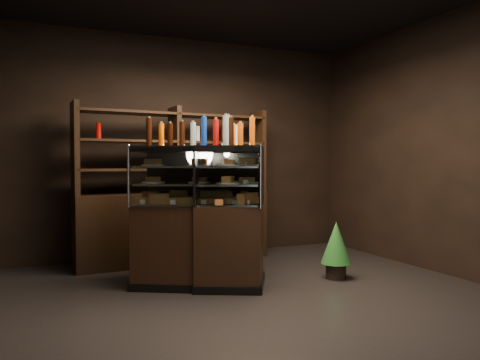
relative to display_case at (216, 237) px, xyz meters
name	(u,v)px	position (x,y,z in m)	size (l,w,h in m)	color
ground	(255,304)	(0.05, -0.90, -0.49)	(5.00, 5.00, 0.00)	black
room_shell	(255,89)	(0.05, -0.90, 1.45)	(5.02, 5.02, 3.01)	black
display_case	(216,237)	(0.00, 0.00, 0.00)	(1.74, 1.50, 1.46)	black
food_display	(216,183)	(0.00, -0.01, 0.57)	(1.34, 1.19, 0.45)	#CA7748
bottles_top	(215,134)	(0.00, 0.00, 1.11)	(1.17, 1.05, 0.30)	#0F38B2
potted_conifer	(336,242)	(1.28, -0.39, -0.08)	(0.34, 0.34, 0.72)	black
back_shelving	(175,216)	(-0.14, 1.15, 0.11)	(2.52, 0.58, 2.00)	black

